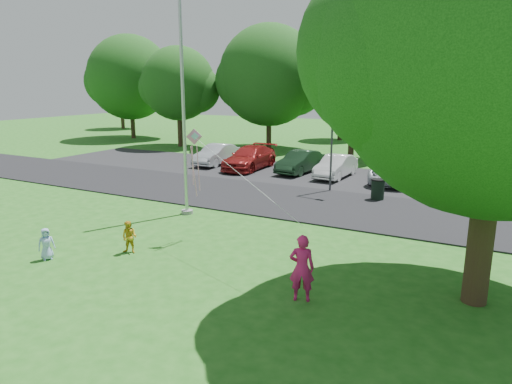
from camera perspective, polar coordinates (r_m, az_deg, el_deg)
The scene contains 14 objects.
ground at distance 14.17m, azimuth -9.16°, elevation -9.46°, with size 120.00×120.00×0.00m, color #1F5E18.
park_road at distance 21.63m, azimuth 5.28°, elevation -1.24°, with size 60.00×6.00×0.06m, color black.
parking_strip at distance 27.59m, azimuth 10.51°, elevation 1.77°, with size 42.00×7.00×0.06m, color black.
flagpole at distance 19.22m, azimuth -9.03°, elevation 9.34°, with size 0.50×0.50×10.00m.
street_lamp at distance 23.46m, azimuth 9.95°, elevation 7.55°, with size 1.47×0.42×5.27m.
trash_can at distance 22.59m, azimuth 14.97°, elevation 0.28°, with size 0.66×0.66×1.04m.
big_tree at distance 12.07m, azimuth 28.09°, elevation 15.96°, with size 9.08×8.37×10.69m.
tree_row at distance 35.17m, azimuth 17.90°, elevation 13.13°, with size 64.35×11.94×10.88m.
horizon_trees at distance 44.41m, azimuth 23.26°, elevation 10.79°, with size 77.46×7.20×7.02m.
parked_cars at distance 27.51m, azimuth 10.50°, elevation 3.29°, with size 19.77×5.36×1.46m.
woman at distance 11.82m, azimuth 5.74°, elevation -9.43°, with size 0.65×0.42×1.77m, color #D31C68.
child_yellow at distance 15.62m, azimuth -15.55°, elevation -5.46°, with size 0.53×0.41×1.09m, color gold.
child_blue at distance 15.97m, azimuth -24.74°, elevation -5.92°, with size 0.50×0.33×1.03m, color #9FB8F4.
kite at distance 15.80m, azimuth -7.44°, elevation 5.10°, with size 5.40×2.95×2.44m.
Camera 1 is at (8.00, -10.35, 5.44)m, focal length 32.00 mm.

